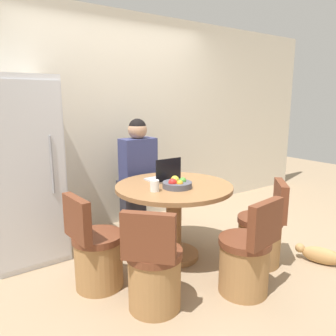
{
  "coord_description": "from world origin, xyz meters",
  "views": [
    {
      "loc": [
        -1.88,
        -2.31,
        1.57
      ],
      "look_at": [
        -0.05,
        0.25,
        0.9
      ],
      "focal_mm": 35.0,
      "sensor_mm": 36.0,
      "label": 1
    }
  ],
  "objects_px": {
    "dining_table": "(174,205)",
    "cat": "(319,255)",
    "laptop": "(164,176)",
    "refrigerator": "(21,171)",
    "chair_near_right_corner": "(261,236)",
    "chair_left_side": "(97,256)",
    "person_seated": "(136,170)",
    "chair_near_camera": "(246,261)",
    "chair_near_left_corner": "(154,274)",
    "fruit_bowl": "(177,184)"
  },
  "relations": [
    {
      "from": "chair_near_camera",
      "to": "chair_near_right_corner",
      "type": "xyz_separation_m",
      "value": [
        0.5,
        0.25,
        0.0
      ]
    },
    {
      "from": "chair_left_side",
      "to": "dining_table",
      "type": "bearing_deg",
      "value": -90.0
    },
    {
      "from": "chair_near_left_corner",
      "to": "laptop",
      "type": "bearing_deg",
      "value": -82.75
    },
    {
      "from": "chair_near_right_corner",
      "to": "cat",
      "type": "relative_size",
      "value": 1.8
    },
    {
      "from": "chair_left_side",
      "to": "cat",
      "type": "xyz_separation_m",
      "value": [
        1.93,
        -0.88,
        -0.2
      ]
    },
    {
      "from": "chair_near_left_corner",
      "to": "fruit_bowl",
      "type": "xyz_separation_m",
      "value": [
        0.58,
        0.48,
        0.51
      ]
    },
    {
      "from": "chair_near_right_corner",
      "to": "person_seated",
      "type": "distance_m",
      "value": 1.57
    },
    {
      "from": "chair_near_left_corner",
      "to": "dining_table",
      "type": "bearing_deg",
      "value": -90.0
    },
    {
      "from": "chair_near_right_corner",
      "to": "fruit_bowl",
      "type": "xyz_separation_m",
      "value": [
        -0.65,
        0.49,
        0.51
      ]
    },
    {
      "from": "chair_left_side",
      "to": "cat",
      "type": "bearing_deg",
      "value": -118.05
    },
    {
      "from": "chair_left_side",
      "to": "person_seated",
      "type": "height_order",
      "value": "person_seated"
    },
    {
      "from": "cat",
      "to": "chair_near_camera",
      "type": "bearing_deg",
      "value": 62.87
    },
    {
      "from": "refrigerator",
      "to": "chair_near_right_corner",
      "type": "xyz_separation_m",
      "value": [
        1.8,
        -1.45,
        -0.61
      ]
    },
    {
      "from": "refrigerator",
      "to": "chair_near_left_corner",
      "type": "distance_m",
      "value": 1.67
    },
    {
      "from": "chair_near_right_corner",
      "to": "laptop",
      "type": "xyz_separation_m",
      "value": [
        -0.59,
        0.78,
        0.52
      ]
    },
    {
      "from": "refrigerator",
      "to": "chair_near_right_corner",
      "type": "relative_size",
      "value": 2.17
    },
    {
      "from": "refrigerator",
      "to": "laptop",
      "type": "height_order",
      "value": "refrigerator"
    },
    {
      "from": "cat",
      "to": "refrigerator",
      "type": "bearing_deg",
      "value": 29.95
    },
    {
      "from": "laptop",
      "to": "fruit_bowl",
      "type": "relative_size",
      "value": 1.08
    },
    {
      "from": "person_seated",
      "to": "laptop",
      "type": "relative_size",
      "value": 4.55
    },
    {
      "from": "person_seated",
      "to": "cat",
      "type": "relative_size",
      "value": 2.97
    },
    {
      "from": "refrigerator",
      "to": "laptop",
      "type": "distance_m",
      "value": 1.39
    },
    {
      "from": "chair_left_side",
      "to": "chair_near_right_corner",
      "type": "xyz_separation_m",
      "value": [
        1.45,
        -0.54,
        0.0
      ]
    },
    {
      "from": "laptop",
      "to": "chair_left_side",
      "type": "bearing_deg",
      "value": 15.47
    },
    {
      "from": "chair_near_left_corner",
      "to": "chair_near_right_corner",
      "type": "xyz_separation_m",
      "value": [
        1.22,
        -0.01,
        0.0
      ]
    },
    {
      "from": "chair_left_side",
      "to": "person_seated",
      "type": "distance_m",
      "value": 1.31
    },
    {
      "from": "chair_near_camera",
      "to": "chair_near_left_corner",
      "type": "distance_m",
      "value": 0.77
    },
    {
      "from": "chair_near_camera",
      "to": "person_seated",
      "type": "height_order",
      "value": "person_seated"
    },
    {
      "from": "laptop",
      "to": "cat",
      "type": "bearing_deg",
      "value": 133.7
    },
    {
      "from": "dining_table",
      "to": "laptop",
      "type": "height_order",
      "value": "laptop"
    },
    {
      "from": "chair_near_left_corner",
      "to": "laptop",
      "type": "xyz_separation_m",
      "value": [
        0.63,
        0.77,
        0.52
      ]
    },
    {
      "from": "chair_near_camera",
      "to": "cat",
      "type": "distance_m",
      "value": 1.0
    },
    {
      "from": "chair_near_left_corner",
      "to": "person_seated",
      "type": "bearing_deg",
      "value": -68.87
    },
    {
      "from": "chair_near_camera",
      "to": "cat",
      "type": "xyz_separation_m",
      "value": [
        0.97,
        -0.09,
        -0.2
      ]
    },
    {
      "from": "dining_table",
      "to": "cat",
      "type": "distance_m",
      "value": 1.5
    },
    {
      "from": "chair_near_camera",
      "to": "chair_near_right_corner",
      "type": "height_order",
      "value": "same"
    },
    {
      "from": "laptop",
      "to": "cat",
      "type": "distance_m",
      "value": 1.7
    },
    {
      "from": "chair_near_right_corner",
      "to": "laptop",
      "type": "distance_m",
      "value": 1.11
    },
    {
      "from": "refrigerator",
      "to": "chair_near_right_corner",
      "type": "distance_m",
      "value": 2.39
    },
    {
      "from": "chair_near_left_corner",
      "to": "cat",
      "type": "relative_size",
      "value": 1.8
    },
    {
      "from": "chair_near_left_corner",
      "to": "laptop",
      "type": "distance_m",
      "value": 1.12
    },
    {
      "from": "chair_near_camera",
      "to": "chair_near_left_corner",
      "type": "height_order",
      "value": "same"
    },
    {
      "from": "person_seated",
      "to": "chair_near_right_corner",
      "type": "bearing_deg",
      "value": 112.32
    },
    {
      "from": "chair_near_camera",
      "to": "cat",
      "type": "relative_size",
      "value": 1.8
    },
    {
      "from": "refrigerator",
      "to": "dining_table",
      "type": "relative_size",
      "value": 1.57
    },
    {
      "from": "chair_near_right_corner",
      "to": "laptop",
      "type": "bearing_deg",
      "value": -98.36
    },
    {
      "from": "laptop",
      "to": "chair_near_camera",
      "type": "bearing_deg",
      "value": 95.23
    },
    {
      "from": "refrigerator",
      "to": "fruit_bowl",
      "type": "xyz_separation_m",
      "value": [
        1.16,
        -0.95,
        -0.1
      ]
    },
    {
      "from": "chair_left_side",
      "to": "fruit_bowl",
      "type": "distance_m",
      "value": 0.96
    },
    {
      "from": "dining_table",
      "to": "fruit_bowl",
      "type": "bearing_deg",
      "value": -111.26
    }
  ]
}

